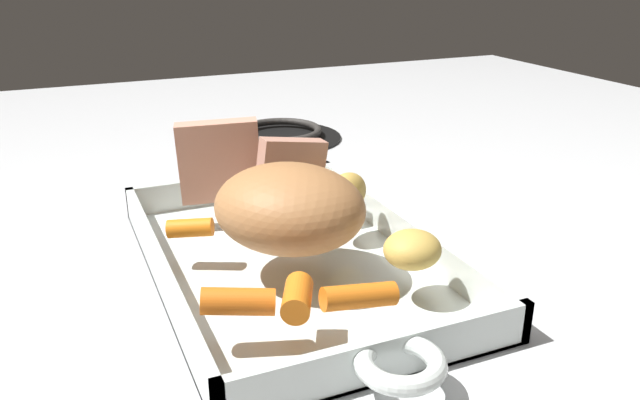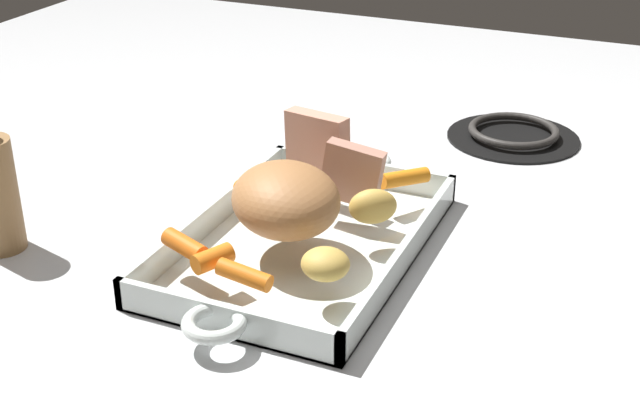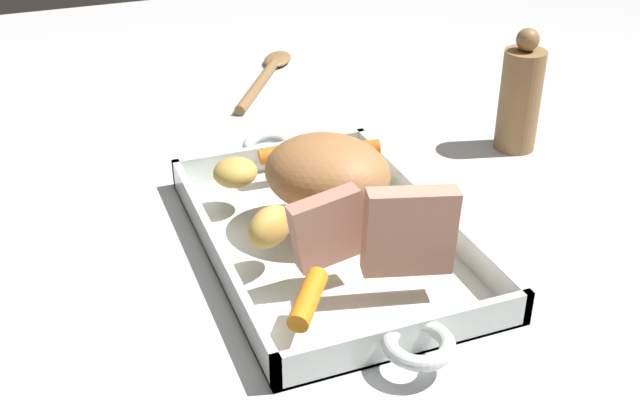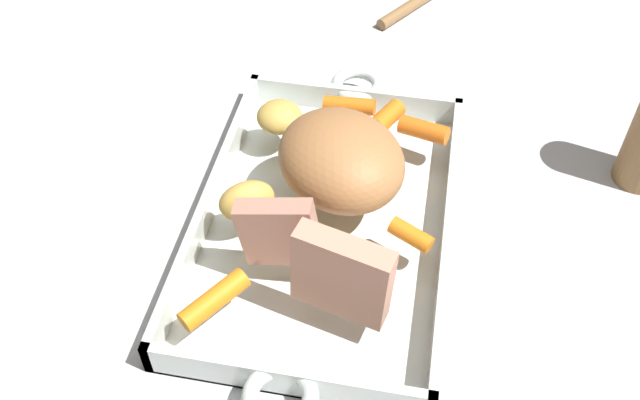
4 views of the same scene
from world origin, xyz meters
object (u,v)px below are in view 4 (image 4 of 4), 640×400
at_px(baby_carrot_long, 411,235).
at_px(potato_corner, 247,201).
at_px(roast_slice_thick, 342,276).
at_px(roast_slice_thin, 279,232).
at_px(potato_golden_large, 280,117).
at_px(baby_carrot_northwest, 353,106).
at_px(roasting_dish, 326,221).
at_px(pork_roast, 341,159).
at_px(baby_carrot_center_left, 387,117).
at_px(baby_carrot_southwest, 214,300).
at_px(baby_carrot_center_right, 424,130).

bearing_deg(baby_carrot_long, potato_corner, -91.34).
height_order(roast_slice_thick, baby_carrot_long, roast_slice_thick).
height_order(roast_slice_thick, potato_corner, roast_slice_thick).
xyz_separation_m(roast_slice_thin, potato_golden_large, (-0.17, -0.04, -0.02)).
distance_m(baby_carrot_long, baby_carrot_northwest, 0.19).
bearing_deg(potato_corner, baby_carrot_long, 88.66).
xyz_separation_m(roasting_dish, pork_roast, (-0.03, 0.01, 0.06)).
distance_m(baby_carrot_northwest, potato_golden_large, 0.08).
height_order(roast_slice_thin, potato_golden_large, roast_slice_thin).
bearing_deg(baby_carrot_center_left, pork_roast, -18.19).
distance_m(roasting_dish, roast_slice_thin, 0.10).
distance_m(roasting_dish, potato_golden_large, 0.13).
bearing_deg(roast_slice_thin, baby_carrot_southwest, -34.41).
relative_size(roast_slice_thick, potato_golden_large, 1.69).
xyz_separation_m(baby_carrot_southwest, baby_carrot_center_left, (-0.26, 0.11, 0.00)).
distance_m(baby_carrot_long, potato_corner, 0.16).
height_order(roasting_dish, baby_carrot_center_left, baby_carrot_center_left).
relative_size(roast_slice_thin, baby_carrot_southwest, 1.04).
bearing_deg(baby_carrot_center_left, baby_carrot_northwest, -109.20).
bearing_deg(roasting_dish, baby_carrot_long, 69.71).
relative_size(roasting_dish, potato_corner, 8.66).
bearing_deg(baby_carrot_northwest, potato_golden_large, -60.93).
xyz_separation_m(baby_carrot_center_left, potato_corner, (0.16, -0.11, 0.01)).
distance_m(roast_slice_thick, roast_slice_thin, 0.08).
relative_size(baby_carrot_southwest, baby_carrot_long, 1.59).
bearing_deg(potato_corner, baby_carrot_center_left, 143.81).
xyz_separation_m(baby_carrot_northwest, potato_golden_large, (0.04, -0.07, 0.01)).
bearing_deg(potato_golden_large, baby_carrot_southwest, -0.78).
xyz_separation_m(roast_slice_thin, baby_carrot_southwest, (0.06, -0.04, -0.02)).
height_order(roast_slice_thick, roast_slice_thin, roast_slice_thick).
height_order(pork_roast, baby_carrot_long, pork_roast).
bearing_deg(baby_carrot_center_right, potato_golden_large, -84.74).
xyz_separation_m(roast_slice_thick, potato_corner, (-0.09, -0.10, -0.02)).
relative_size(roasting_dish, roast_slice_thin, 6.87).
xyz_separation_m(pork_roast, roast_slice_thick, (0.14, 0.02, 0.00)).
bearing_deg(baby_carrot_center_right, baby_carrot_center_left, -107.54).
relative_size(baby_carrot_southwest, baby_carrot_center_right, 1.24).
bearing_deg(baby_carrot_northwest, roasting_dish, -1.57).
distance_m(roast_slice_thick, baby_carrot_long, 0.10).
height_order(pork_roast, baby_carrot_center_left, pork_roast).
height_order(roasting_dish, baby_carrot_center_right, baby_carrot_center_right).
height_order(baby_carrot_center_left, potato_golden_large, potato_golden_large).
bearing_deg(baby_carrot_center_left, baby_carrot_long, 14.71).
height_order(baby_carrot_center_right, potato_corner, potato_corner).
relative_size(baby_carrot_southwest, potato_golden_large, 1.33).
height_order(baby_carrot_northwest, potato_corner, potato_corner).
distance_m(roast_slice_thick, baby_carrot_center_right, 0.24).
distance_m(potato_golden_large, potato_corner, 0.13).
distance_m(roast_slice_thick, potato_golden_large, 0.24).
xyz_separation_m(pork_roast, baby_carrot_center_right, (-0.09, 0.07, -0.03)).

